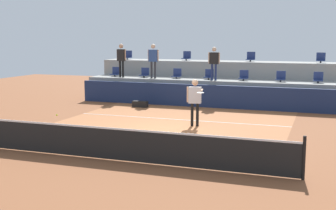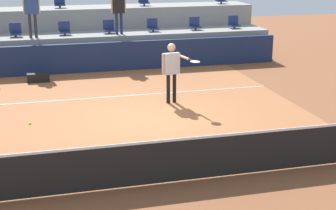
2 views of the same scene
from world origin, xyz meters
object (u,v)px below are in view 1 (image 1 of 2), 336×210
(stadium_chair_lower_center, at_px, (209,75))
(stadium_chair_upper_far_right, at_px, (321,59))
(stadium_chair_lower_mid_right, at_px, (244,76))
(stadium_chair_upper_far_left, at_px, (128,56))
(tennis_player, at_px, (195,97))
(stadium_chair_lower_mid_left, at_px, (177,74))
(stadium_chair_lower_far_right, at_px, (318,78))
(spectator_leaning_on_rail, at_px, (121,57))
(tennis_ball, at_px, (57,115))
(spectator_in_grey, at_px, (153,58))
(stadium_chair_upper_right, at_px, (251,58))
(spectator_in_white, at_px, (214,60))
(equipment_bag, at_px, (140,104))
(stadium_chair_lower_right, at_px, (281,77))
(stadium_chair_upper_left, at_px, (187,57))
(stadium_chair_lower_far_left, at_px, (115,73))
(stadium_chair_lower_left, at_px, (145,73))

(stadium_chair_lower_center, height_order, stadium_chair_upper_far_right, stadium_chair_upper_far_right)
(stadium_chair_lower_mid_right, relative_size, stadium_chair_upper_far_right, 1.00)
(stadium_chair_upper_far_left, xyz_separation_m, tennis_player, (6.35, -7.74, -1.20))
(stadium_chair_lower_mid_left, relative_size, stadium_chair_lower_far_right, 1.00)
(spectator_leaning_on_rail, height_order, tennis_ball, spectator_leaning_on_rail)
(stadium_chair_lower_mid_right, xyz_separation_m, spectator_in_grey, (-4.68, -0.38, 0.87))
(stadium_chair_upper_right, height_order, stadium_chair_upper_far_right, same)
(spectator_in_white, relative_size, equipment_bag, 2.18)
(stadium_chair_upper_right, height_order, spectator_leaning_on_rail, spectator_leaning_on_rail)
(tennis_player, bearing_deg, stadium_chair_lower_right, 66.44)
(stadium_chair_upper_left, distance_m, equipment_bag, 4.75)
(stadium_chair_upper_right, distance_m, spectator_in_grey, 5.20)
(stadium_chair_lower_center, relative_size, tennis_ball, 7.65)
(stadium_chair_lower_mid_right, bearing_deg, stadium_chair_upper_left, 153.04)
(stadium_chair_upper_left, height_order, stadium_chair_upper_far_right, same)
(stadium_chair_lower_far_left, relative_size, stadium_chair_upper_left, 1.00)
(stadium_chair_lower_left, height_order, spectator_in_grey, spectator_in_grey)
(stadium_chair_lower_left, bearing_deg, stadium_chair_upper_far_right, 11.43)
(stadium_chair_lower_left, relative_size, spectator_leaning_on_rail, 0.29)
(stadium_chair_upper_left, distance_m, spectator_in_white, 3.04)
(stadium_chair_lower_right, relative_size, stadium_chair_upper_far_left, 1.00)
(stadium_chair_lower_center, height_order, stadium_chair_upper_right, stadium_chair_upper_right)
(spectator_leaning_on_rail, height_order, spectator_in_grey, spectator_leaning_on_rail)
(spectator_leaning_on_rail, height_order, equipment_bag, spectator_leaning_on_rail)
(stadium_chair_lower_far_right, distance_m, tennis_ball, 12.32)
(stadium_chair_lower_center, xyz_separation_m, stadium_chair_upper_far_left, (-5.37, 1.80, 0.85))
(stadium_chair_lower_mid_left, bearing_deg, stadium_chair_upper_far_left, 153.66)
(stadium_chair_lower_mid_left, xyz_separation_m, spectator_in_grey, (-1.17, -0.38, 0.87))
(stadium_chair_lower_mid_left, xyz_separation_m, stadium_chair_upper_left, (-0.03, 1.80, 0.85))
(stadium_chair_upper_far_left, distance_m, stadium_chair_upper_far_right, 10.71)
(stadium_chair_lower_mid_right, bearing_deg, spectator_in_white, -164.99)
(stadium_chair_lower_mid_right, xyz_separation_m, tennis_player, (-0.79, -5.94, -0.35))
(stadium_chair_lower_center, distance_m, spectator_leaning_on_rail, 4.84)
(stadium_chair_lower_mid_left, distance_m, equipment_bag, 2.86)
(stadium_chair_upper_left, height_order, spectator_in_white, spectator_in_white)
(stadium_chair_lower_mid_left, bearing_deg, stadium_chair_lower_left, 180.00)
(stadium_chair_lower_mid_left, height_order, spectator_in_grey, spectator_in_grey)
(spectator_leaning_on_rail, xyz_separation_m, spectator_in_white, (5.09, 0.00, -0.10))
(stadium_chair_lower_mid_left, relative_size, stadium_chair_upper_far_left, 1.00)
(stadium_chair_lower_right, relative_size, equipment_bag, 0.68)
(stadium_chair_lower_center, relative_size, equipment_bag, 0.68)
(stadium_chair_lower_left, height_order, tennis_player, tennis_player)
(stadium_chair_upper_far_right, xyz_separation_m, spectator_in_white, (-5.00, -2.18, -0.07))
(stadium_chair_upper_left, bearing_deg, spectator_in_white, -46.02)
(stadium_chair_upper_far_right, bearing_deg, tennis_player, -119.40)
(stadium_chair_lower_far_left, relative_size, equipment_bag, 0.68)
(stadium_chair_upper_right, height_order, spectator_in_grey, spectator_in_grey)
(stadium_chair_lower_left, relative_size, tennis_player, 0.29)
(stadium_chair_upper_far_left, distance_m, spectator_in_grey, 3.29)
(stadium_chair_lower_right, height_order, stadium_chair_upper_left, stadium_chair_upper_left)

